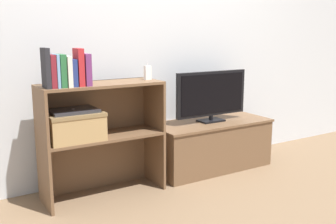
% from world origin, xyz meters
% --- Properties ---
extents(ground_plane, '(16.00, 16.00, 0.00)m').
position_xyz_m(ground_plane, '(0.00, 0.00, 0.00)').
color(ground_plane, brown).
extents(wall_back, '(10.00, 0.05, 2.40)m').
position_xyz_m(wall_back, '(0.00, 0.48, 1.20)').
color(wall_back, silver).
rests_on(wall_back, ground_plane).
extents(tv_stand, '(1.07, 0.47, 0.42)m').
position_xyz_m(tv_stand, '(0.48, 0.22, 0.21)').
color(tv_stand, brown).
rests_on(tv_stand, ground_plane).
extents(tv, '(0.71, 0.14, 0.44)m').
position_xyz_m(tv, '(0.48, 0.22, 0.66)').
color(tv, black).
rests_on(tv, tv_stand).
extents(bookshelf_lower_tier, '(0.88, 0.34, 0.46)m').
position_xyz_m(bookshelf_lower_tier, '(-0.56, 0.23, 0.29)').
color(bookshelf_lower_tier, brown).
rests_on(bookshelf_lower_tier, ground_plane).
extents(bookshelf_upper_tier, '(0.88, 0.34, 0.38)m').
position_xyz_m(bookshelf_upper_tier, '(-0.56, 0.23, 0.71)').
color(bookshelf_upper_tier, brown).
rests_on(bookshelf_upper_tier, bookshelf_lower_tier).
extents(book_charcoal, '(0.03, 0.13, 0.26)m').
position_xyz_m(book_charcoal, '(-0.96, 0.10, 0.97)').
color(book_charcoal, '#232328').
rests_on(book_charcoal, bookshelf_upper_tier).
extents(book_maroon, '(0.03, 0.13, 0.21)m').
position_xyz_m(book_maroon, '(-0.92, 0.10, 0.94)').
color(book_maroon, maroon).
rests_on(book_maroon, bookshelf_upper_tier).
extents(book_skyblue, '(0.02, 0.14, 0.21)m').
position_xyz_m(book_skyblue, '(-0.89, 0.10, 0.95)').
color(book_skyblue, '#709ECC').
rests_on(book_skyblue, bookshelf_upper_tier).
extents(book_forest, '(0.04, 0.12, 0.21)m').
position_xyz_m(book_forest, '(-0.86, 0.10, 0.94)').
color(book_forest, '#286638').
rests_on(book_forest, bookshelf_upper_tier).
extents(book_ivory, '(0.03, 0.14, 0.20)m').
position_xyz_m(book_ivory, '(-0.82, 0.10, 0.94)').
color(book_ivory, silver).
rests_on(book_ivory, bookshelf_upper_tier).
extents(book_navy, '(0.03, 0.12, 0.18)m').
position_xyz_m(book_navy, '(-0.78, 0.10, 0.93)').
color(book_navy, navy).
rests_on(book_navy, bookshelf_upper_tier).
extents(book_crimson, '(0.04, 0.12, 0.25)m').
position_xyz_m(book_crimson, '(-0.74, 0.10, 0.96)').
color(book_crimson, '#B22328').
rests_on(book_crimson, bookshelf_upper_tier).
extents(book_plum, '(0.04, 0.14, 0.21)m').
position_xyz_m(book_plum, '(-0.69, 0.10, 0.94)').
color(book_plum, '#6B2D66').
rests_on(book_plum, bookshelf_upper_tier).
extents(baby_monitor, '(0.05, 0.03, 0.13)m').
position_xyz_m(baby_monitor, '(-0.18, 0.17, 0.89)').
color(baby_monitor, white).
rests_on(baby_monitor, bookshelf_upper_tier).
extents(storage_basket_left, '(0.38, 0.30, 0.20)m').
position_xyz_m(storage_basket_left, '(-0.77, 0.15, 0.56)').
color(storage_basket_left, tan).
rests_on(storage_basket_left, bookshelf_lower_tier).
extents(laptop, '(0.32, 0.24, 0.02)m').
position_xyz_m(laptop, '(-0.77, 0.15, 0.66)').
color(laptop, '#2D2D33').
rests_on(laptop, storage_basket_left).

